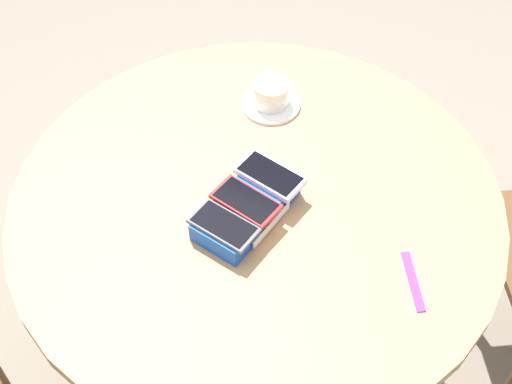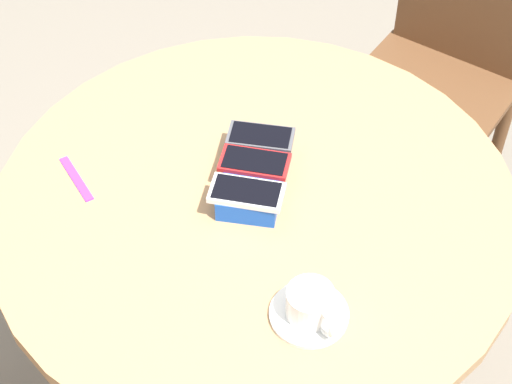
{
  "view_description": "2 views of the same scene",
  "coord_description": "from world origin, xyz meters",
  "px_view_note": "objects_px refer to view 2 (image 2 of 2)",
  "views": [
    {
      "loc": [
        -0.82,
        -0.34,
        1.84
      ],
      "look_at": [
        0.0,
        0.0,
        0.78
      ],
      "focal_mm": 50.0,
      "sensor_mm": 36.0,
      "label": 1
    },
    {
      "loc": [
        1.04,
        -0.05,
        1.92
      ],
      "look_at": [
        0.0,
        0.0,
        0.78
      ],
      "focal_mm": 60.0,
      "sensor_mm": 36.0,
      "label": 2
    }
  ],
  "objects_px": {
    "coffee_cup": "(311,304)",
    "lanyard_strap": "(76,179)",
    "phone_box": "(253,173)",
    "phone_white": "(247,192)",
    "saucer": "(309,314)",
    "phone_gray": "(261,136)",
    "round_table": "(256,242)",
    "chair_near_window": "(438,74)",
    "phone_red": "(255,162)"
  },
  "relations": [
    {
      "from": "phone_box",
      "to": "coffee_cup",
      "type": "relative_size",
      "value": 2.31
    },
    {
      "from": "saucer",
      "to": "phone_gray",
      "type": "bearing_deg",
      "value": -171.15
    },
    {
      "from": "phone_gray",
      "to": "chair_near_window",
      "type": "xyz_separation_m",
      "value": [
        -0.56,
        0.5,
        -0.33
      ]
    },
    {
      "from": "phone_box",
      "to": "phone_white",
      "type": "bearing_deg",
      "value": -11.3
    },
    {
      "from": "round_table",
      "to": "coffee_cup",
      "type": "bearing_deg",
      "value": 15.91
    },
    {
      "from": "coffee_cup",
      "to": "phone_box",
      "type": "bearing_deg",
      "value": -165.83
    },
    {
      "from": "coffee_cup",
      "to": "phone_red",
      "type": "bearing_deg",
      "value": -166.65
    },
    {
      "from": "phone_white",
      "to": "coffee_cup",
      "type": "distance_m",
      "value": 0.25
    },
    {
      "from": "phone_box",
      "to": "phone_gray",
      "type": "height_order",
      "value": "phone_gray"
    },
    {
      "from": "phone_box",
      "to": "lanyard_strap",
      "type": "distance_m",
      "value": 0.33
    },
    {
      "from": "phone_gray",
      "to": "chair_near_window",
      "type": "bearing_deg",
      "value": 138.14
    },
    {
      "from": "phone_box",
      "to": "phone_red",
      "type": "xyz_separation_m",
      "value": [
        -0.0,
        0.0,
        0.03
      ]
    },
    {
      "from": "phone_box",
      "to": "chair_near_window",
      "type": "height_order",
      "value": "chair_near_window"
    },
    {
      "from": "phone_red",
      "to": "phone_white",
      "type": "relative_size",
      "value": 0.97
    },
    {
      "from": "phone_box",
      "to": "phone_gray",
      "type": "relative_size",
      "value": 1.73
    },
    {
      "from": "saucer",
      "to": "chair_near_window",
      "type": "xyz_separation_m",
      "value": [
        -0.93,
        0.44,
        -0.29
      ]
    },
    {
      "from": "phone_gray",
      "to": "lanyard_strap",
      "type": "height_order",
      "value": "phone_gray"
    },
    {
      "from": "phone_gray",
      "to": "phone_red",
      "type": "xyz_separation_m",
      "value": [
        0.07,
        -0.01,
        0.0
      ]
    },
    {
      "from": "phone_red",
      "to": "phone_white",
      "type": "distance_m",
      "value": 0.08
    },
    {
      "from": "chair_near_window",
      "to": "lanyard_strap",
      "type": "bearing_deg",
      "value": -54.43
    },
    {
      "from": "phone_white",
      "to": "lanyard_strap",
      "type": "distance_m",
      "value": 0.33
    },
    {
      "from": "coffee_cup",
      "to": "saucer",
      "type": "bearing_deg",
      "value": -153.43
    },
    {
      "from": "coffee_cup",
      "to": "lanyard_strap",
      "type": "distance_m",
      "value": 0.52
    },
    {
      "from": "phone_white",
      "to": "lanyard_strap",
      "type": "relative_size",
      "value": 1.13
    },
    {
      "from": "coffee_cup",
      "to": "chair_near_window",
      "type": "distance_m",
      "value": 1.08
    },
    {
      "from": "chair_near_window",
      "to": "phone_gray",
      "type": "bearing_deg",
      "value": -41.86
    },
    {
      "from": "lanyard_strap",
      "to": "chair_near_window",
      "type": "distance_m",
      "value": 1.08
    },
    {
      "from": "phone_gray",
      "to": "saucer",
      "type": "relative_size",
      "value": 1.04
    },
    {
      "from": "phone_red",
      "to": "phone_white",
      "type": "xyz_separation_m",
      "value": [
        0.08,
        -0.02,
        0.0
      ]
    },
    {
      "from": "phone_box",
      "to": "phone_white",
      "type": "xyz_separation_m",
      "value": [
        0.07,
        -0.01,
        0.03
      ]
    },
    {
      "from": "phone_box",
      "to": "phone_gray",
      "type": "bearing_deg",
      "value": 165.54
    },
    {
      "from": "phone_white",
      "to": "coffee_cup",
      "type": "bearing_deg",
      "value": 21.52
    },
    {
      "from": "phone_white",
      "to": "saucer",
      "type": "bearing_deg",
      "value": 21.46
    },
    {
      "from": "phone_gray",
      "to": "phone_white",
      "type": "bearing_deg",
      "value": -12.85
    },
    {
      "from": "chair_near_window",
      "to": "round_table",
      "type": "bearing_deg",
      "value": -37.33
    },
    {
      "from": "phone_red",
      "to": "coffee_cup",
      "type": "relative_size",
      "value": 1.37
    },
    {
      "from": "phone_box",
      "to": "phone_white",
      "type": "relative_size",
      "value": 1.64
    },
    {
      "from": "round_table",
      "to": "phone_white",
      "type": "distance_m",
      "value": 0.18
    },
    {
      "from": "coffee_cup",
      "to": "lanyard_strap",
      "type": "height_order",
      "value": "coffee_cup"
    },
    {
      "from": "phone_box",
      "to": "lanyard_strap",
      "type": "height_order",
      "value": "phone_box"
    },
    {
      "from": "round_table",
      "to": "chair_near_window",
      "type": "distance_m",
      "value": 0.86
    },
    {
      "from": "saucer",
      "to": "coffee_cup",
      "type": "relative_size",
      "value": 1.28
    },
    {
      "from": "round_table",
      "to": "phone_box",
      "type": "relative_size",
      "value": 4.14
    },
    {
      "from": "saucer",
      "to": "chair_near_window",
      "type": "height_order",
      "value": "chair_near_window"
    },
    {
      "from": "phone_gray",
      "to": "coffee_cup",
      "type": "xyz_separation_m",
      "value": [
        0.38,
        0.06,
        -0.01
      ]
    },
    {
      "from": "saucer",
      "to": "chair_near_window",
      "type": "bearing_deg",
      "value": 154.69
    },
    {
      "from": "saucer",
      "to": "lanyard_strap",
      "type": "relative_size",
      "value": 1.03
    },
    {
      "from": "coffee_cup",
      "to": "lanyard_strap",
      "type": "relative_size",
      "value": 0.8
    },
    {
      "from": "phone_red",
      "to": "coffee_cup",
      "type": "xyz_separation_m",
      "value": [
        0.31,
        0.07,
        -0.01
      ]
    },
    {
      "from": "phone_box",
      "to": "chair_near_window",
      "type": "distance_m",
      "value": 0.87
    }
  ]
}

